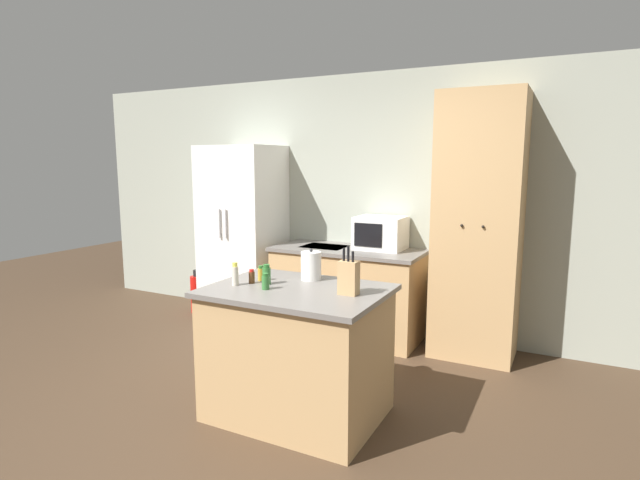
{
  "coord_description": "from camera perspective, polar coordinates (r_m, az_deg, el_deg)",
  "views": [
    {
      "loc": [
        1.87,
        -2.45,
        1.73
      ],
      "look_at": [
        -0.1,
        1.4,
        1.05
      ],
      "focal_mm": 28.0,
      "sensor_mm": 36.0,
      "label": 1
    }
  ],
  "objects": [
    {
      "name": "kitchen_island",
      "position": [
        3.48,
        -2.61,
        -12.66
      ],
      "size": [
        1.17,
        0.86,
        0.9
      ],
      "color": "tan",
      "rests_on": "ground_plane"
    },
    {
      "name": "fire_extinguisher",
      "position": [
        5.96,
        -13.92,
        -5.96
      ],
      "size": [
        0.14,
        0.14,
        0.5
      ],
      "color": "red",
      "rests_on": "ground_plane"
    },
    {
      "name": "spice_bottle_tall_dark",
      "position": [
        3.56,
        -6.77,
        -3.84
      ],
      "size": [
        0.04,
        0.04,
        0.11
      ],
      "color": "gold",
      "rests_on": "kitchen_island"
    },
    {
      "name": "spice_bottle_pale_salt",
      "position": [
        3.32,
        -6.24,
        -4.77
      ],
      "size": [
        0.05,
        0.05,
        0.11
      ],
      "color": "#337033",
      "rests_on": "kitchen_island"
    },
    {
      "name": "kettle",
      "position": [
        3.55,
        -1.02,
        -2.96
      ],
      "size": [
        0.14,
        0.14,
        0.23
      ],
      "color": "white",
      "rests_on": "kitchen_island"
    },
    {
      "name": "ground_plane",
      "position": [
        3.53,
        -9.55,
        -20.54
      ],
      "size": [
        14.0,
        14.0,
        0.0
      ],
      "primitive_type": "plane",
      "color": "#423021"
    },
    {
      "name": "pantry_cabinet",
      "position": [
        4.57,
        17.62,
        1.36
      ],
      "size": [
        0.71,
        0.57,
        2.32
      ],
      "color": "tan",
      "rests_on": "ground_plane"
    },
    {
      "name": "spice_bottle_green_herb",
      "position": [
        3.49,
        -7.81,
        -4.18
      ],
      "size": [
        0.04,
        0.04,
        0.1
      ],
      "color": "#563319",
      "rests_on": "kitchen_island"
    },
    {
      "name": "knife_block",
      "position": [
        3.16,
        3.3,
        -4.27
      ],
      "size": [
        0.12,
        0.09,
        0.31
      ],
      "color": "tan",
      "rests_on": "kitchen_island"
    },
    {
      "name": "refrigerator",
      "position": [
        5.5,
        -8.77,
        0.69
      ],
      "size": [
        0.79,
        0.69,
        1.9
      ],
      "color": "white",
      "rests_on": "ground_plane"
    },
    {
      "name": "spice_bottle_short_red",
      "position": [
        3.45,
        -9.67,
        -3.93
      ],
      "size": [
        0.04,
        0.04,
        0.16
      ],
      "color": "beige",
      "rests_on": "kitchen_island"
    },
    {
      "name": "spice_bottle_amber_oil",
      "position": [
        3.45,
        -6.13,
        -4.0
      ],
      "size": [
        0.06,
        0.06,
        0.14
      ],
      "color": "#337033",
      "rests_on": "kitchen_island"
    },
    {
      "name": "wall_back",
      "position": [
        5.15,
        5.72,
        4.11
      ],
      "size": [
        7.2,
        0.06,
        2.6
      ],
      "color": "#9EA393",
      "rests_on": "ground_plane"
    },
    {
      "name": "microwave",
      "position": [
        4.87,
        6.94,
        0.81
      ],
      "size": [
        0.46,
        0.39,
        0.32
      ],
      "color": "white",
      "rests_on": "back_counter"
    },
    {
      "name": "back_counter",
      "position": [
        5.0,
        3.18,
        -5.94
      ],
      "size": [
        1.48,
        0.69,
        0.89
      ],
      "color": "tan",
      "rests_on": "ground_plane"
    }
  ]
}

